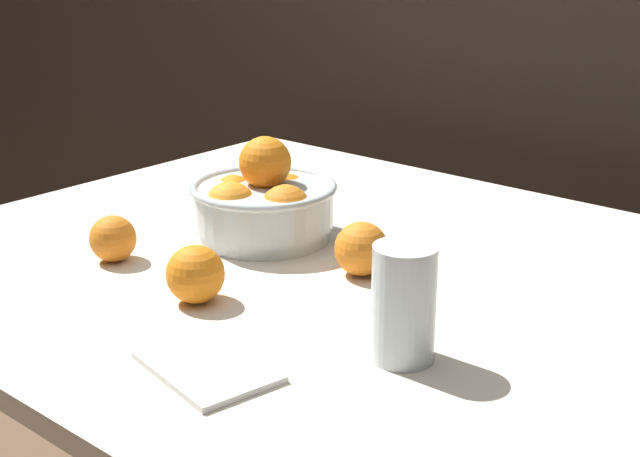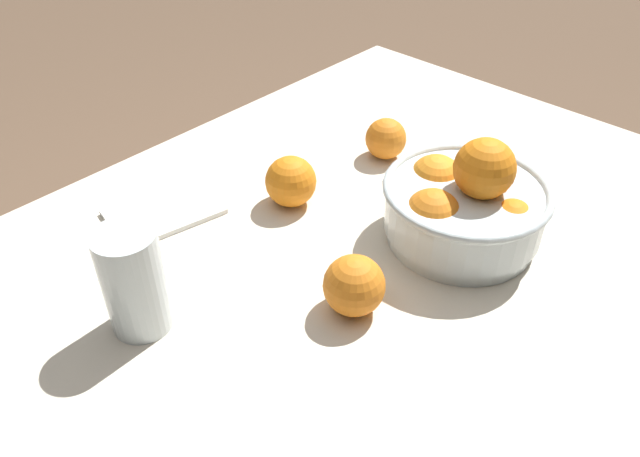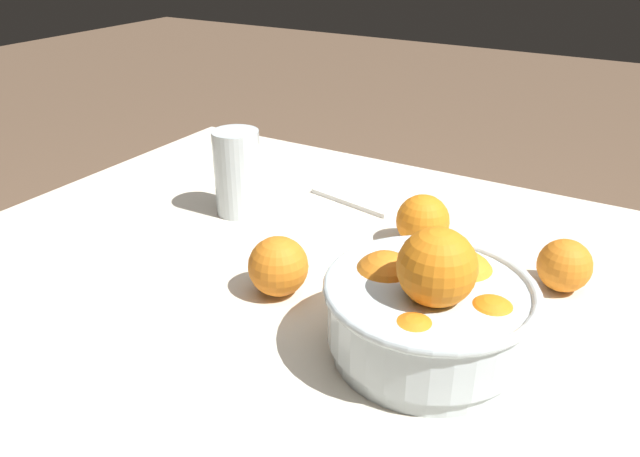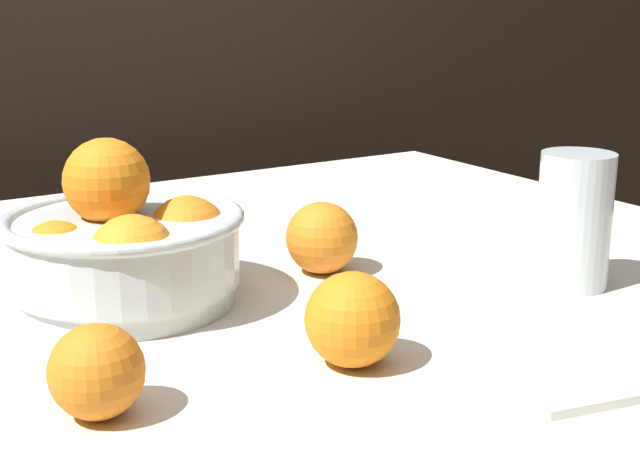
% 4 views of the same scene
% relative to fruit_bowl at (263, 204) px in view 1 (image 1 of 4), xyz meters
% --- Properties ---
extents(dining_table, '(1.23, 1.05, 0.78)m').
position_rel_fruit_bowl_xyz_m(dining_table, '(0.14, -0.01, -0.14)').
color(dining_table, beige).
rests_on(dining_table, ground_plane).
extents(fruit_bowl, '(0.23, 0.23, 0.16)m').
position_rel_fruit_bowl_xyz_m(fruit_bowl, '(0.00, 0.00, 0.00)').
color(fruit_bowl, silver).
rests_on(fruit_bowl, dining_table).
extents(juice_glass, '(0.08, 0.08, 0.14)m').
position_rel_fruit_bowl_xyz_m(juice_glass, '(0.41, -0.19, 0.01)').
color(juice_glass, '#F4A314').
rests_on(juice_glass, dining_table).
extents(orange_loose_near_bowl, '(0.08, 0.08, 0.08)m').
position_rel_fruit_bowl_xyz_m(orange_loose_near_bowl, '(0.10, -0.24, -0.02)').
color(orange_loose_near_bowl, orange).
rests_on(orange_loose_near_bowl, dining_table).
extents(orange_loose_front, '(0.07, 0.07, 0.07)m').
position_rel_fruit_bowl_xyz_m(orange_loose_front, '(-0.10, -0.22, -0.02)').
color(orange_loose_front, orange).
rests_on(orange_loose_front, dining_table).
extents(orange_loose_aside, '(0.08, 0.08, 0.08)m').
position_rel_fruit_bowl_xyz_m(orange_loose_aside, '(0.21, -0.02, -0.02)').
color(orange_loose_aside, orange).
rests_on(orange_loose_aside, dining_table).
extents(napkin, '(0.18, 0.14, 0.01)m').
position_rel_fruit_bowl_xyz_m(napkin, '(0.26, -0.36, -0.05)').
color(napkin, white).
rests_on(napkin, dining_table).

